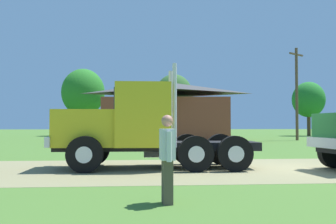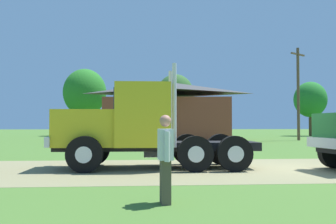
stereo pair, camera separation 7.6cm
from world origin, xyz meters
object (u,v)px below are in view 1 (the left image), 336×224
at_px(visitor_walking_mid, 167,156).
at_px(utility_pole_near, 297,91).
at_px(truck_foreground_white, 134,128).
at_px(shed_building, 166,112).

xyz_separation_m(visitor_walking_mid, utility_pole_near, (14.30, 26.98, 3.67)).
relative_size(truck_foreground_white, shed_building, 0.57).
xyz_separation_m(visitor_walking_mid, shed_building, (2.16, 28.19, 1.74)).
bearing_deg(visitor_walking_mid, utility_pole_near, 62.07).
bearing_deg(utility_pole_near, shed_building, 174.30).
bearing_deg(utility_pole_near, truck_foreground_white, -125.25).
height_order(truck_foreground_white, utility_pole_near, utility_pole_near).
bearing_deg(shed_building, truck_foreground_white, -97.18).
bearing_deg(truck_foreground_white, utility_pole_near, 54.75).
height_order(truck_foreground_white, visitor_walking_mid, truck_foreground_white).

